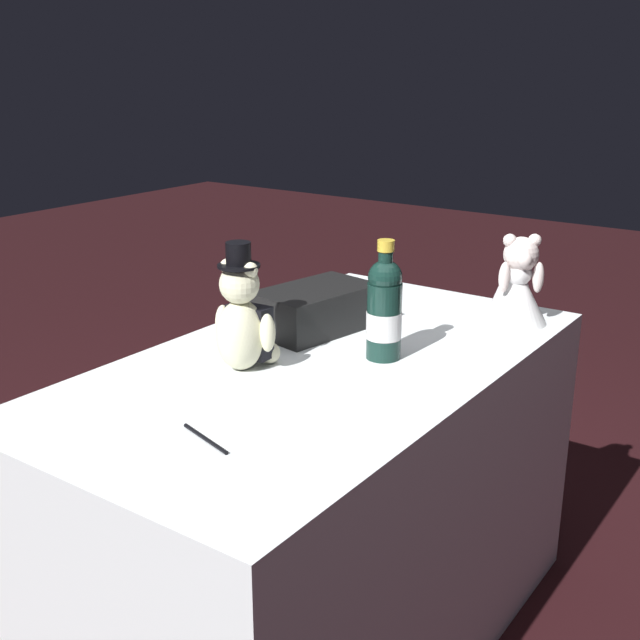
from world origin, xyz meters
TOP-DOWN VIEW (x-y plane):
  - ground_plane at (0.00, 0.00)m, footprint 12.00×12.00m
  - reception_table at (0.00, 0.00)m, footprint 1.43×0.78m
  - teddy_bear_groom at (-0.14, 0.12)m, footprint 0.15×0.16m
  - teddy_bear_bride at (0.55, -0.26)m, footprint 0.21×0.20m
  - champagne_bottle at (0.10, -0.11)m, footprint 0.08×0.08m
  - signing_pen at (-0.46, -0.06)m, footprint 0.05×0.15m
  - gift_case_black at (0.18, 0.14)m, footprint 0.34×0.24m

SIDE VIEW (x-z plane):
  - ground_plane at x=0.00m, z-range 0.00..0.00m
  - reception_table at x=0.00m, z-range 0.00..0.80m
  - signing_pen at x=-0.46m, z-range 0.80..0.81m
  - gift_case_black at x=0.18m, z-range 0.80..0.91m
  - teddy_bear_bride at x=0.55m, z-range 0.78..1.02m
  - teddy_bear_groom at x=-0.14m, z-range 0.76..1.06m
  - champagne_bottle at x=0.10m, z-range 0.78..1.06m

